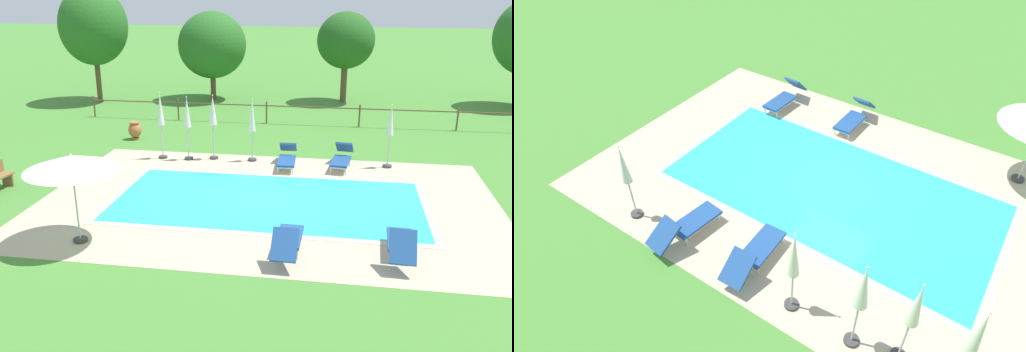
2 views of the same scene
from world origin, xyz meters
The scene contains 19 objects.
ground_plane centered at (0.00, 0.00, 0.00)m, with size 160.00×160.00×0.00m, color #478433.
pool_deck_paving centered at (0.00, 0.00, 0.00)m, with size 13.64×9.03×0.01m, color #BCAD8E.
swimming_pool_water centered at (0.00, 0.00, 0.01)m, with size 9.10×4.49×0.01m, color #2DB7C6.
pool_coping_rim centered at (0.00, 0.00, 0.01)m, with size 9.58×4.97×0.01m.
sun_lounger_north_near_steps centered at (0.22, 3.36, 0.36)m, with size 0.69×2.06×0.79m.
sun_lounger_north_mid centered at (0.95, -3.28, 0.38)m, with size 0.63×1.99×0.87m.
sun_lounger_north_far centered at (2.15, 3.63, 0.37)m, with size 0.84×2.07×0.82m.
sun_lounger_north_end centered at (3.60, -3.04, 0.38)m, with size 0.69×1.96×0.92m.
patio_umbrella_open_foreground centered at (-4.30, -3.46, 2.08)m, with size 2.30×2.30×2.32m.
patio_umbrella_closed_row_west centered at (-2.59, 3.89, 1.68)m, with size 0.32×0.32×2.43m.
patio_umbrella_closed_row_mid_west centered at (-3.50, 3.66, 1.61)m, with size 0.32×0.32×2.38m.
patio_umbrella_closed_row_centre centered at (-1.13, 3.88, 1.53)m, with size 0.32×0.32×2.35m.
patio_umbrella_closed_row_mid_east centered at (3.77, 3.89, 1.50)m, with size 0.32×0.32×2.29m.
patio_umbrella_closed_row_east centered at (-4.51, 3.67, 1.69)m, with size 0.32×0.32×2.51m.
terracotta_urn_near_fence centered at (-6.54, 6.08, 0.40)m, with size 0.55×0.55×0.75m.
perimeter_fence centered at (0.72, 9.80, 0.71)m, with size 21.73×0.08×1.05m.
tree_west_mid centered at (2.10, 15.57, 3.38)m, with size 3.14×3.14×4.93m.
tree_centre centered at (-5.31, 15.14, 3.07)m, with size 3.83×3.83×4.91m.
tree_east_mid centered at (-11.54, 13.54, 4.14)m, with size 3.71×3.71×6.26m.
Camera 1 is at (2.04, -14.82, 6.03)m, focal length 37.53 mm.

